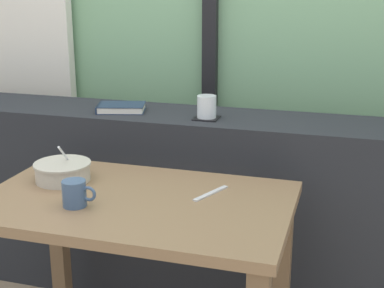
{
  "coord_description": "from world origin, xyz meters",
  "views": [
    {
      "loc": [
        0.74,
        -1.64,
        1.38
      ],
      "look_at": [
        0.14,
        0.39,
        0.76
      ],
      "focal_mm": 51.92,
      "sensor_mm": 36.0,
      "label": 1
    }
  ],
  "objects_px": {
    "closed_book": "(121,108)",
    "ceramic_mug": "(75,193)",
    "soup_bowl": "(63,172)",
    "breakfast_table": "(137,232)",
    "fork_utensil": "(211,193)",
    "juice_glass": "(207,108)",
    "coaster_square": "(207,118)"
  },
  "relations": [
    {
      "from": "soup_bowl",
      "to": "breakfast_table",
      "type": "bearing_deg",
      "value": -14.97
    },
    {
      "from": "breakfast_table",
      "to": "closed_book",
      "type": "bearing_deg",
      "value": 117.33
    },
    {
      "from": "closed_book",
      "to": "juice_glass",
      "type": "bearing_deg",
      "value": -3.92
    },
    {
      "from": "soup_bowl",
      "to": "juice_glass",
      "type": "bearing_deg",
      "value": 49.94
    },
    {
      "from": "coaster_square",
      "to": "ceramic_mug",
      "type": "height_order",
      "value": "coaster_square"
    },
    {
      "from": "closed_book",
      "to": "breakfast_table",
      "type": "bearing_deg",
      "value": -62.67
    },
    {
      "from": "soup_bowl",
      "to": "ceramic_mug",
      "type": "relative_size",
      "value": 1.79
    },
    {
      "from": "ceramic_mug",
      "to": "juice_glass",
      "type": "bearing_deg",
      "value": 70.0
    },
    {
      "from": "breakfast_table",
      "to": "soup_bowl",
      "type": "xyz_separation_m",
      "value": [
        -0.31,
        0.08,
        0.15
      ]
    },
    {
      "from": "juice_glass",
      "to": "fork_utensil",
      "type": "height_order",
      "value": "juice_glass"
    },
    {
      "from": "breakfast_table",
      "to": "juice_glass",
      "type": "xyz_separation_m",
      "value": [
        0.09,
        0.56,
        0.31
      ]
    },
    {
      "from": "soup_bowl",
      "to": "closed_book",
      "type": "bearing_deg",
      "value": 88.96
    },
    {
      "from": "soup_bowl",
      "to": "fork_utensil",
      "type": "relative_size",
      "value": 1.19
    },
    {
      "from": "coaster_square",
      "to": "fork_utensil",
      "type": "height_order",
      "value": "coaster_square"
    },
    {
      "from": "fork_utensil",
      "to": "ceramic_mug",
      "type": "bearing_deg",
      "value": -126.55
    },
    {
      "from": "closed_book",
      "to": "ceramic_mug",
      "type": "bearing_deg",
      "value": -78.29
    },
    {
      "from": "fork_utensil",
      "to": "ceramic_mug",
      "type": "height_order",
      "value": "ceramic_mug"
    },
    {
      "from": "juice_glass",
      "to": "ceramic_mug",
      "type": "distance_m",
      "value": 0.73
    },
    {
      "from": "closed_book",
      "to": "ceramic_mug",
      "type": "distance_m",
      "value": 0.73
    },
    {
      "from": "coaster_square",
      "to": "fork_utensil",
      "type": "relative_size",
      "value": 0.59
    },
    {
      "from": "juice_glass",
      "to": "coaster_square",
      "type": "bearing_deg",
      "value": 90.0
    },
    {
      "from": "juice_glass",
      "to": "soup_bowl",
      "type": "height_order",
      "value": "juice_glass"
    },
    {
      "from": "juice_glass",
      "to": "fork_utensil",
      "type": "distance_m",
      "value": 0.51
    },
    {
      "from": "coaster_square",
      "to": "soup_bowl",
      "type": "height_order",
      "value": "coaster_square"
    },
    {
      "from": "coaster_square",
      "to": "juice_glass",
      "type": "distance_m",
      "value": 0.04
    },
    {
      "from": "soup_bowl",
      "to": "fork_utensil",
      "type": "xyz_separation_m",
      "value": [
        0.54,
        0.02,
        -0.03
      ]
    },
    {
      "from": "fork_utensil",
      "to": "coaster_square",
      "type": "bearing_deg",
      "value": 130.62
    },
    {
      "from": "juice_glass",
      "to": "fork_utensil",
      "type": "bearing_deg",
      "value": -73.03
    },
    {
      "from": "breakfast_table",
      "to": "coaster_square",
      "type": "relative_size",
      "value": 10.18
    },
    {
      "from": "breakfast_table",
      "to": "fork_utensil",
      "type": "xyz_separation_m",
      "value": [
        0.23,
        0.11,
        0.12
      ]
    },
    {
      "from": "closed_book",
      "to": "soup_bowl",
      "type": "bearing_deg",
      "value": -91.04
    },
    {
      "from": "juice_glass",
      "to": "ceramic_mug",
      "type": "height_order",
      "value": "juice_glass"
    }
  ]
}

